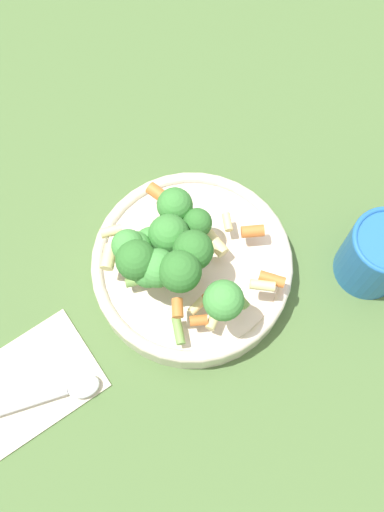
# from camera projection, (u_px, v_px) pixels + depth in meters

# --- Properties ---
(ground_plane) EXTENTS (3.00, 3.00, 0.00)m
(ground_plane) POSITION_uv_depth(u_px,v_px,m) (192.00, 273.00, 0.72)
(ground_plane) COLOR #4C6B38
(bowl) EXTENTS (0.23, 0.23, 0.04)m
(bowl) POSITION_uv_depth(u_px,v_px,m) (192.00, 266.00, 0.70)
(bowl) COLOR beige
(bowl) RESTS_ON ground_plane
(pasta_salad) EXTENTS (0.20, 0.19, 0.09)m
(pasta_salad) POSITION_uv_depth(u_px,v_px,m) (170.00, 255.00, 0.62)
(pasta_salad) COLOR #8CB766
(pasta_salad) RESTS_ON bowl
(cup) EXTENTS (0.08, 0.08, 0.09)m
(cup) POSITION_uv_depth(u_px,v_px,m) (377.00, 254.00, 0.67)
(cup) COLOR #2366B2
(cup) RESTS_ON ground_plane
(napkin) EXTENTS (0.20, 0.17, 0.01)m
(napkin) POSITION_uv_depth(u_px,v_px,m) (23.00, 387.00, 0.67)
(napkin) COLOR beige
(napkin) RESTS_ON ground_plane
(spoon) EXTENTS (0.16, 0.05, 0.01)m
(spoon) POSITION_uv_depth(u_px,v_px,m) (55.00, 395.00, 0.66)
(spoon) COLOR silver
(spoon) RESTS_ON napkin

